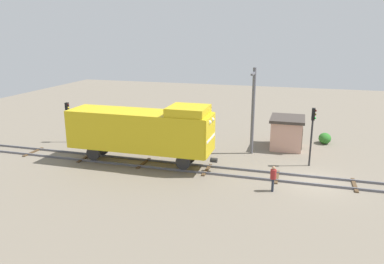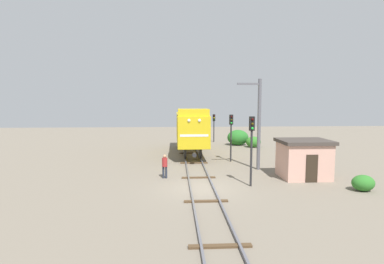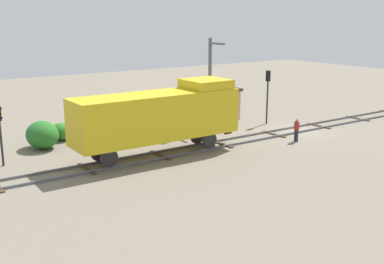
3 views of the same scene
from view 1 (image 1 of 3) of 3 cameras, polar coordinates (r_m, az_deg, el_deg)
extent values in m
plane|color=#756B5B|center=(27.24, 18.18, -7.20)|extent=(91.60, 91.60, 0.00)
cube|color=#595960|center=(26.54, 18.23, -7.61)|extent=(0.10, 61.07, 0.16)
cube|color=#595960|center=(27.88, 18.16, -6.50)|extent=(0.10, 61.07, 0.16)
cube|color=#4C3823|center=(27.47, 23.53, -7.43)|extent=(2.40, 0.24, 0.09)
cube|color=#4C3823|center=(27.21, 12.80, -6.72)|extent=(2.40, 0.24, 0.09)
cube|color=#4C3823|center=(27.89, 2.28, -5.79)|extent=(2.40, 0.24, 0.09)
cube|color=#4C3823|center=(29.45, -7.41, -4.76)|extent=(2.40, 0.24, 0.09)
cube|color=#4C3823|center=(31.76, -15.88, -3.74)|extent=(2.40, 0.24, 0.09)
cube|color=#4C3823|center=(34.66, -23.05, -2.81)|extent=(2.40, 0.24, 0.09)
cube|color=gold|center=(28.76, -8.03, 0.30)|extent=(2.90, 11.00, 2.90)
cube|color=gold|center=(27.01, -0.58, 3.30)|extent=(2.75, 2.80, 0.60)
cube|color=gold|center=(27.01, 2.78, -0.54)|extent=(2.84, 0.10, 2.84)
cube|color=white|center=(27.06, 2.86, -0.96)|extent=(2.46, 0.06, 0.20)
sphere|color=white|center=(26.30, 2.69, 1.51)|extent=(0.28, 0.28, 0.28)
sphere|color=white|center=(27.15, 3.14, 1.93)|extent=(0.28, 0.28, 0.28)
cylinder|color=#262628|center=(27.50, 3.35, -4.30)|extent=(0.36, 0.50, 0.36)
cylinder|color=#262628|center=(27.43, -1.39, -4.67)|extent=(0.18, 1.10, 1.10)
cylinder|color=#262628|center=(28.73, -0.52, -3.74)|extent=(0.18, 1.10, 1.10)
cylinder|color=#262628|center=(30.39, -14.84, -3.19)|extent=(0.18, 1.10, 1.10)
cylinder|color=#262628|center=(31.57, -13.51, -2.42)|extent=(0.18, 1.10, 1.10)
cylinder|color=#262628|center=(29.56, 17.72, -0.81)|extent=(0.14, 0.14, 4.50)
cube|color=black|center=(29.14, 18.00, 2.60)|extent=(0.32, 0.24, 0.90)
sphere|color=#390606|center=(29.09, 18.32, 3.10)|extent=(0.16, 0.16, 0.16)
sphere|color=#3C3306|center=(29.15, 18.28, 2.56)|extent=(0.16, 0.16, 0.16)
sphere|color=green|center=(29.20, 18.23, 2.02)|extent=(0.16, 0.16, 0.16)
cylinder|color=#262628|center=(30.56, 2.59, 0.19)|extent=(0.14, 0.14, 4.27)
cube|color=black|center=(30.17, 2.63, 3.29)|extent=(0.32, 0.24, 0.90)
sphere|color=#390606|center=(30.08, 2.89, 3.77)|extent=(0.16, 0.16, 0.16)
sphere|color=#3C3306|center=(30.14, 2.89, 3.25)|extent=(0.16, 0.16, 0.16)
sphere|color=green|center=(30.20, 2.88, 2.73)|extent=(0.16, 0.16, 0.16)
cylinder|color=#262628|center=(36.25, -18.33, 1.37)|extent=(0.14, 0.14, 3.73)
cube|color=black|center=(35.96, -18.51, 3.56)|extent=(0.32, 0.24, 0.90)
sphere|color=#390606|center=(35.83, -18.36, 3.97)|extent=(0.16, 0.16, 0.16)
sphere|color=yellow|center=(35.88, -18.33, 3.53)|extent=(0.16, 0.16, 0.16)
sphere|color=black|center=(35.93, -18.29, 3.10)|extent=(0.16, 0.16, 0.16)
cylinder|color=#262B38|center=(24.76, 12.18, -7.97)|extent=(0.15, 0.15, 0.85)
cylinder|color=#262B38|center=(24.94, 12.21, -7.79)|extent=(0.15, 0.15, 0.85)
cylinder|color=maroon|center=(24.58, 12.29, -6.30)|extent=(0.38, 0.38, 0.62)
sphere|color=tan|center=(24.43, 12.35, -5.37)|extent=(0.23, 0.23, 0.23)
cylinder|color=#595960|center=(31.18, 9.27, 3.09)|extent=(0.28, 0.28, 7.21)
cube|color=#595960|center=(29.80, 9.31, 8.78)|extent=(1.80, 0.16, 0.16)
cube|color=#D19E8C|center=(33.96, 14.23, -0.28)|extent=(3.20, 2.60, 2.50)
cube|color=#3F3833|center=(33.64, 14.38, 1.97)|extent=(3.50, 2.90, 0.24)
cube|color=#2D2319|center=(34.03, 16.41, -0.93)|extent=(0.80, 0.06, 1.90)
ellipsoid|color=#266926|center=(36.93, -11.76, 0.62)|extent=(2.64, 2.16, 1.92)
ellipsoid|color=#307026|center=(37.48, -8.17, 0.51)|extent=(1.78, 1.46, 1.30)
ellipsoid|color=#2C7026|center=(36.43, 19.58, -0.91)|extent=(1.36, 1.11, 0.99)
camera|label=2|loc=(31.08, 55.11, 0.17)|focal=28.00mm
camera|label=3|loc=(26.71, -75.15, 1.65)|focal=45.00mm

